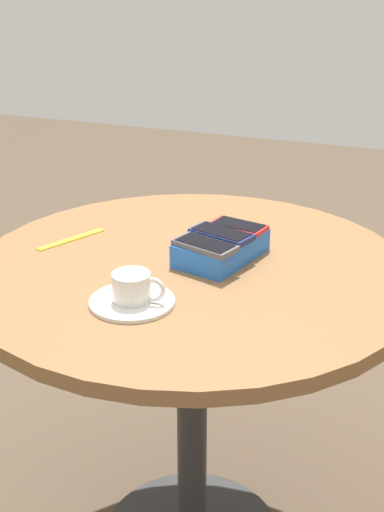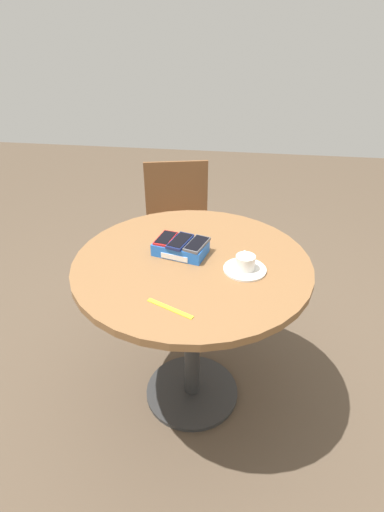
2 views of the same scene
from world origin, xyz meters
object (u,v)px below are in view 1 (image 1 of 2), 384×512
object	(u,v)px
lanyard_strap	(71,239)
phone_gray	(205,245)
round_table	(192,323)
phone_box	(221,248)
saucer	(132,302)
phone_red	(239,226)
phone_navy	(222,234)
coffee_cup	(133,287)

from	to	relation	value
lanyard_strap	phone_gray	bearing A→B (deg)	82.79
phone_gray	lanyard_strap	xyz separation A→B (m)	(-0.04, -0.34, -0.05)
round_table	phone_box	bearing A→B (deg)	138.99
phone_box	saucer	bearing A→B (deg)	-18.55
saucer	lanyard_strap	size ratio (longest dim) A/B	0.91
phone_red	phone_gray	xyz separation A→B (m)	(0.13, -0.03, 0.00)
phone_gray	saucer	distance (m)	0.21
phone_gray	phone_red	bearing A→B (deg)	167.04
phone_red	phone_gray	bearing A→B (deg)	-12.96
phone_navy	coffee_cup	xyz separation A→B (m)	(0.26, -0.08, -0.02)
phone_box	phone_navy	world-z (taller)	phone_navy
phone_box	coffee_cup	distance (m)	0.27
round_table	phone_navy	world-z (taller)	phone_navy
round_table	phone_navy	bearing A→B (deg)	139.60
phone_navy	coffee_cup	bearing A→B (deg)	-17.96
phone_gray	coffee_cup	bearing A→B (deg)	-20.75
coffee_cup	lanyard_strap	xyz separation A→B (m)	(-0.23, -0.27, -0.03)
round_table	saucer	xyz separation A→B (m)	(0.21, -0.04, 0.14)
round_table	saucer	distance (m)	0.25
round_table	lanyard_strap	distance (m)	0.34
coffee_cup	phone_navy	bearing A→B (deg)	162.04
phone_box	phone_red	world-z (taller)	phone_red
phone_box	phone_red	bearing A→B (deg)	163.89
phone_box	saucer	distance (m)	0.27
round_table	phone_red	distance (m)	0.24
phone_gray	round_table	bearing A→B (deg)	-112.75
saucer	phone_navy	bearing A→B (deg)	161.54
phone_navy	phone_gray	bearing A→B (deg)	-9.74
phone_red	saucer	distance (m)	0.34
round_table	lanyard_strap	bearing A→B (deg)	-95.35
lanyard_strap	round_table	bearing A→B (deg)	84.65
phone_gray	saucer	xyz separation A→B (m)	(0.19, -0.08, -0.05)
phone_gray	saucer	world-z (taller)	phone_gray
phone_navy	saucer	bearing A→B (deg)	-18.46
coffee_cup	phone_red	bearing A→B (deg)	162.33
phone_navy	lanyard_strap	size ratio (longest dim) A/B	0.83
phone_box	lanyard_strap	bearing A→B (deg)	-86.04
round_table	coffee_cup	world-z (taller)	coffee_cup
phone_red	lanyard_strap	bearing A→B (deg)	-76.70
phone_gray	lanyard_strap	size ratio (longest dim) A/B	0.81
saucer	coffee_cup	bearing A→B (deg)	96.53
lanyard_strap	coffee_cup	bearing A→B (deg)	48.80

